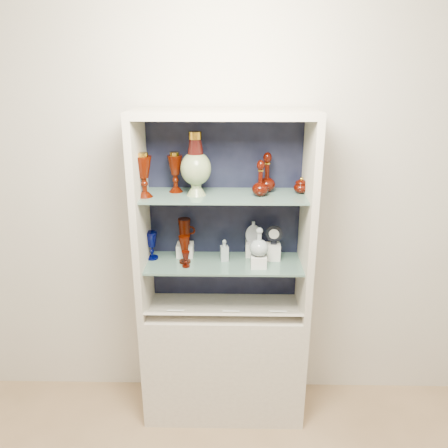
{
  "coord_description": "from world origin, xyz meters",
  "views": [
    {
      "loc": [
        0.04,
        -0.84,
        2.13
      ],
      "look_at": [
        0.0,
        1.53,
        1.3
      ],
      "focal_mm": 35.0,
      "sensor_mm": 36.0,
      "label": 1
    }
  ],
  "objects_px": {
    "clear_square_bottle": "(224,250)",
    "cameo_medallion": "(274,235)",
    "cobalt_goblet": "(152,245)",
    "pedestal_lamp_left": "(144,175)",
    "ruby_goblet_small": "(186,259)",
    "ruby_decanter_a": "(267,170)",
    "ruby_decanter_b": "(260,177)",
    "pedestal_lamp_right": "(175,172)",
    "enamel_urn": "(196,164)",
    "clear_round_decanter": "(259,242)",
    "flat_flask": "(253,231)",
    "ruby_pitcher": "(185,231)",
    "ruby_goblet_tall": "(185,249)",
    "lidded_bowl": "(301,185)"
  },
  "relations": [
    {
      "from": "pedestal_lamp_left",
      "to": "enamel_urn",
      "type": "bearing_deg",
      "value": 8.84
    },
    {
      "from": "ruby_goblet_tall",
      "to": "flat_flask",
      "type": "bearing_deg",
      "value": 15.37
    },
    {
      "from": "ruby_decanter_a",
      "to": "cobalt_goblet",
      "type": "xyz_separation_m",
      "value": [
        -0.68,
        -0.02,
        -0.46
      ]
    },
    {
      "from": "pedestal_lamp_right",
      "to": "ruby_pitcher",
      "type": "relative_size",
      "value": 1.43
    },
    {
      "from": "pedestal_lamp_right",
      "to": "ruby_decanter_a",
      "type": "xyz_separation_m",
      "value": [
        0.53,
        0.01,
        0.01
      ]
    },
    {
      "from": "pedestal_lamp_left",
      "to": "ruby_goblet_small",
      "type": "distance_m",
      "value": 0.54
    },
    {
      "from": "pedestal_lamp_left",
      "to": "cobalt_goblet",
      "type": "xyz_separation_m",
      "value": [
        0.0,
        0.1,
        -0.46
      ]
    },
    {
      "from": "pedestal_lamp_left",
      "to": "ruby_goblet_tall",
      "type": "bearing_deg",
      "value": 12.64
    },
    {
      "from": "flat_flask",
      "to": "ruby_goblet_small",
      "type": "bearing_deg",
      "value": -168.66
    },
    {
      "from": "ruby_goblet_small",
      "to": "flat_flask",
      "type": "xyz_separation_m",
      "value": [
        0.4,
        0.18,
        0.11
      ]
    },
    {
      "from": "ruby_pitcher",
      "to": "cameo_medallion",
      "type": "height_order",
      "value": "ruby_pitcher"
    },
    {
      "from": "ruby_decanter_b",
      "to": "ruby_goblet_tall",
      "type": "relative_size",
      "value": 1.29
    },
    {
      "from": "ruby_decanter_b",
      "to": "ruby_goblet_small",
      "type": "height_order",
      "value": "ruby_decanter_b"
    },
    {
      "from": "pedestal_lamp_right",
      "to": "clear_square_bottle",
      "type": "relative_size",
      "value": 1.72
    },
    {
      "from": "ruby_decanter_a",
      "to": "clear_square_bottle",
      "type": "height_order",
      "value": "ruby_decanter_a"
    },
    {
      "from": "pedestal_lamp_right",
      "to": "flat_flask",
      "type": "xyz_separation_m",
      "value": [
        0.46,
        0.05,
        -0.38
      ]
    },
    {
      "from": "ruby_goblet_small",
      "to": "clear_square_bottle",
      "type": "bearing_deg",
      "value": 23.15
    },
    {
      "from": "cobalt_goblet",
      "to": "flat_flask",
      "type": "relative_size",
      "value": 1.27
    },
    {
      "from": "pedestal_lamp_left",
      "to": "clear_round_decanter",
      "type": "height_order",
      "value": "pedestal_lamp_left"
    },
    {
      "from": "clear_square_bottle",
      "to": "cameo_medallion",
      "type": "bearing_deg",
      "value": 4.62
    },
    {
      "from": "clear_round_decanter",
      "to": "flat_flask",
      "type": "bearing_deg",
      "value": 98.99
    },
    {
      "from": "ruby_decanter_b",
      "to": "cobalt_goblet",
      "type": "relative_size",
      "value": 1.26
    },
    {
      "from": "pedestal_lamp_left",
      "to": "clear_square_bottle",
      "type": "relative_size",
      "value": 1.84
    },
    {
      "from": "ruby_decanter_b",
      "to": "ruby_pitcher",
      "type": "relative_size",
      "value": 1.34
    },
    {
      "from": "ruby_goblet_tall",
      "to": "cobalt_goblet",
      "type": "bearing_deg",
      "value": 165.52
    },
    {
      "from": "ruby_decanter_a",
      "to": "clear_square_bottle",
      "type": "xyz_separation_m",
      "value": [
        -0.24,
        -0.04,
        -0.48
      ]
    },
    {
      "from": "cameo_medallion",
      "to": "ruby_goblet_small",
      "type": "bearing_deg",
      "value": -160.51
    },
    {
      "from": "pedestal_lamp_right",
      "to": "cobalt_goblet",
      "type": "xyz_separation_m",
      "value": [
        -0.16,
        -0.01,
        -0.45
      ]
    },
    {
      "from": "ruby_goblet_tall",
      "to": "flat_flask",
      "type": "xyz_separation_m",
      "value": [
        0.41,
        0.11,
        0.07
      ]
    },
    {
      "from": "ruby_decanter_a",
      "to": "ruby_goblet_tall",
      "type": "distance_m",
      "value": 0.67
    },
    {
      "from": "lidded_bowl",
      "to": "enamel_urn",
      "type": "bearing_deg",
      "value": -175.43
    },
    {
      "from": "ruby_decanter_b",
      "to": "lidded_bowl",
      "type": "distance_m",
      "value": 0.25
    },
    {
      "from": "ruby_goblet_small",
      "to": "ruby_pitcher",
      "type": "xyz_separation_m",
      "value": [
        -0.02,
        0.16,
        0.11
      ]
    },
    {
      "from": "ruby_decanter_b",
      "to": "ruby_goblet_small",
      "type": "distance_m",
      "value": 0.64
    },
    {
      "from": "ruby_decanter_b",
      "to": "cobalt_goblet",
      "type": "bearing_deg",
      "value": 173.65
    },
    {
      "from": "clear_round_decanter",
      "to": "ruby_decanter_b",
      "type": "bearing_deg",
      "value": 90.56
    },
    {
      "from": "enamel_urn",
      "to": "ruby_decanter_b",
      "type": "xyz_separation_m",
      "value": [
        0.36,
        -0.02,
        -0.07
      ]
    },
    {
      "from": "clear_square_bottle",
      "to": "cameo_medallion",
      "type": "relative_size",
      "value": 1.12
    },
    {
      "from": "cameo_medallion",
      "to": "enamel_urn",
      "type": "bearing_deg",
      "value": -166.09
    },
    {
      "from": "pedestal_lamp_left",
      "to": "ruby_decanter_b",
      "type": "bearing_deg",
      "value": 2.48
    },
    {
      "from": "cobalt_goblet",
      "to": "cameo_medallion",
      "type": "relative_size",
      "value": 1.43
    },
    {
      "from": "pedestal_lamp_right",
      "to": "ruby_goblet_small",
      "type": "height_order",
      "value": "pedestal_lamp_right"
    },
    {
      "from": "cobalt_goblet",
      "to": "flat_flask",
      "type": "height_order",
      "value": "flat_flask"
    },
    {
      "from": "enamel_urn",
      "to": "ruby_decanter_a",
      "type": "relative_size",
      "value": 1.37
    },
    {
      "from": "ruby_decanter_a",
      "to": "enamel_urn",
      "type": "bearing_deg",
      "value": -169.25
    },
    {
      "from": "lidded_bowl",
      "to": "flat_flask",
      "type": "bearing_deg",
      "value": 165.68
    },
    {
      "from": "ruby_decanter_a",
      "to": "ruby_decanter_b",
      "type": "bearing_deg",
      "value": -114.76
    },
    {
      "from": "lidded_bowl",
      "to": "clear_round_decanter",
      "type": "relative_size",
      "value": 0.58
    },
    {
      "from": "cobalt_goblet",
      "to": "pedestal_lamp_left",
      "type": "bearing_deg",
      "value": -90.0
    },
    {
      "from": "ruby_decanter_b",
      "to": "ruby_goblet_small",
      "type": "relative_size",
      "value": 2.24
    }
  ]
}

